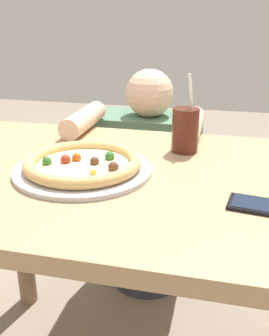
# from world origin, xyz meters

# --- Properties ---
(dining_table) EXTENTS (1.27, 0.77, 0.75)m
(dining_table) POSITION_xyz_m (0.00, 0.00, 0.63)
(dining_table) COLOR tan
(dining_table) RESTS_ON ground
(pizza_near) EXTENTS (0.35, 0.35, 0.04)m
(pizza_near) POSITION_xyz_m (-0.15, -0.02, 0.77)
(pizza_near) COLOR #B7B7BC
(pizza_near) RESTS_ON dining_table
(drink_cup_colored) EXTENTS (0.08, 0.08, 0.22)m
(drink_cup_colored) POSITION_xyz_m (0.08, 0.20, 0.81)
(drink_cup_colored) COLOR #4C1E14
(drink_cup_colored) RESTS_ON dining_table
(cell_phone) EXTENTS (0.16, 0.09, 0.01)m
(cell_phone) POSITION_xyz_m (0.28, -0.12, 0.75)
(cell_phone) COLOR black
(cell_phone) RESTS_ON dining_table
(diner_seated) EXTENTS (0.44, 0.53, 0.93)m
(diner_seated) POSITION_xyz_m (-0.10, 0.57, 0.41)
(diner_seated) COLOR #333847
(diner_seated) RESTS_ON ground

